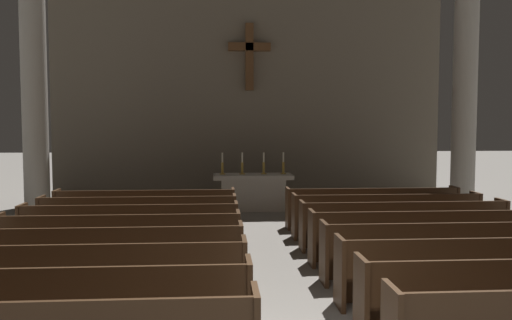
{
  "coord_description": "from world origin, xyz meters",
  "views": [
    {
      "loc": [
        -0.96,
        -4.75,
        2.44
      ],
      "look_at": [
        0.0,
        8.9,
        1.49
      ],
      "focal_mm": 37.71,
      "sensor_mm": 36.0,
      "label": 1
    }
  ],
  "objects_px": {
    "pew_right_row_8": "(372,207)",
    "candlestick_outer_left": "(222,168)",
    "pew_right_row_6": "(403,225)",
    "pew_right_row_7": "(386,215)",
    "pew_right_row_5": "(424,236)",
    "pew_left_row_4": "(107,257)",
    "pew_left_row_3": "(90,278)",
    "pew_left_row_7": "(139,218)",
    "pew_right_row_3": "(485,270)",
    "column_right_second": "(465,81)",
    "pew_left_row_6": "(130,228)",
    "candlestick_outer_right": "(283,167)",
    "candlestick_inner_right": "(264,167)",
    "pew_left_row_5": "(120,241)",
    "pew_right_row_4": "(451,251)",
    "pew_left_row_8": "(146,210)",
    "candlestick_inner_left": "(242,167)",
    "altar": "(253,191)",
    "pew_left_row_2": "(66,306)",
    "column_left_second": "(34,78)"
  },
  "relations": [
    {
      "from": "pew_right_row_8",
      "to": "pew_right_row_4",
      "type": "bearing_deg",
      "value": -90.0
    },
    {
      "from": "pew_right_row_5",
      "to": "column_right_second",
      "type": "bearing_deg",
      "value": 58.87
    },
    {
      "from": "candlestick_outer_left",
      "to": "pew_right_row_8",
      "type": "bearing_deg",
      "value": -38.21
    },
    {
      "from": "pew_right_row_5",
      "to": "pew_right_row_3",
      "type": "bearing_deg",
      "value": -90.0
    },
    {
      "from": "pew_left_row_4",
      "to": "pew_left_row_5",
      "type": "relative_size",
      "value": 1.0
    },
    {
      "from": "pew_right_row_8",
      "to": "pew_left_row_5",
      "type": "bearing_deg",
      "value": -148.49
    },
    {
      "from": "pew_right_row_3",
      "to": "column_right_second",
      "type": "height_order",
      "value": "column_right_second"
    },
    {
      "from": "pew_left_row_4",
      "to": "pew_left_row_3",
      "type": "bearing_deg",
      "value": -90.0
    },
    {
      "from": "pew_right_row_7",
      "to": "pew_left_row_7",
      "type": "bearing_deg",
      "value": 180.0
    },
    {
      "from": "pew_right_row_4",
      "to": "candlestick_inner_left",
      "type": "relative_size",
      "value": 6.61
    },
    {
      "from": "pew_right_row_3",
      "to": "candlestick_inner_left",
      "type": "bearing_deg",
      "value": 109.86
    },
    {
      "from": "pew_left_row_4",
      "to": "pew_right_row_5",
      "type": "relative_size",
      "value": 1.0
    },
    {
      "from": "pew_left_row_6",
      "to": "pew_left_row_7",
      "type": "relative_size",
      "value": 1.0
    },
    {
      "from": "pew_right_row_8",
      "to": "candlestick_inner_right",
      "type": "distance_m",
      "value": 3.63
    },
    {
      "from": "pew_left_row_3",
      "to": "pew_left_row_5",
      "type": "relative_size",
      "value": 1.0
    },
    {
      "from": "pew_right_row_5",
      "to": "candlestick_outer_right",
      "type": "bearing_deg",
      "value": 106.5
    },
    {
      "from": "candlestick_inner_right",
      "to": "pew_left_row_3",
      "type": "bearing_deg",
      "value": -109.86
    },
    {
      "from": "pew_right_row_7",
      "to": "candlestick_outer_right",
      "type": "bearing_deg",
      "value": 114.84
    },
    {
      "from": "pew_left_row_5",
      "to": "pew_left_row_6",
      "type": "relative_size",
      "value": 1.0
    },
    {
      "from": "pew_right_row_8",
      "to": "candlestick_outer_left",
      "type": "xyz_separation_m",
      "value": [
        -3.45,
        2.71,
        0.72
      ]
    },
    {
      "from": "pew_left_row_4",
      "to": "candlestick_outer_left",
      "type": "relative_size",
      "value": 6.61
    },
    {
      "from": "pew_left_row_2",
      "to": "pew_left_row_7",
      "type": "distance_m",
      "value": 5.31
    },
    {
      "from": "pew_left_row_8",
      "to": "candlestick_outer_left",
      "type": "bearing_deg",
      "value": 57.22
    },
    {
      "from": "altar",
      "to": "pew_left_row_8",
      "type": "bearing_deg",
      "value": -133.75
    },
    {
      "from": "pew_right_row_3",
      "to": "candlestick_outer_right",
      "type": "bearing_deg",
      "value": 102.29
    },
    {
      "from": "pew_left_row_8",
      "to": "pew_right_row_5",
      "type": "bearing_deg",
      "value": -31.51
    },
    {
      "from": "candlestick_inner_right",
      "to": "candlestick_outer_right",
      "type": "distance_m",
      "value": 0.55
    },
    {
      "from": "pew_left_row_7",
      "to": "pew_left_row_8",
      "type": "distance_m",
      "value": 1.06
    },
    {
      "from": "pew_left_row_2",
      "to": "candlestick_inner_left",
      "type": "relative_size",
      "value": 6.61
    },
    {
      "from": "pew_right_row_3",
      "to": "altar",
      "type": "distance_m",
      "value": 8.43
    },
    {
      "from": "pew_right_row_6",
      "to": "candlestick_outer_right",
      "type": "relative_size",
      "value": 6.61
    },
    {
      "from": "pew_left_row_5",
      "to": "pew_right_row_8",
      "type": "height_order",
      "value": "same"
    },
    {
      "from": "pew_left_row_5",
      "to": "pew_right_row_5",
      "type": "height_order",
      "value": "same"
    },
    {
      "from": "pew_left_row_4",
      "to": "candlestick_inner_left",
      "type": "distance_m",
      "value": 7.37
    },
    {
      "from": "pew_right_row_7",
      "to": "altar",
      "type": "distance_m",
      "value": 4.58
    },
    {
      "from": "pew_right_row_3",
      "to": "pew_right_row_5",
      "type": "height_order",
      "value": "same"
    },
    {
      "from": "column_left_second",
      "to": "pew_left_row_4",
      "type": "bearing_deg",
      "value": -63.65
    },
    {
      "from": "pew_left_row_4",
      "to": "pew_right_row_4",
      "type": "distance_m",
      "value": 5.2
    },
    {
      "from": "pew_left_row_3",
      "to": "altar",
      "type": "xyz_separation_m",
      "value": [
        2.6,
        8.02,
        0.06
      ]
    },
    {
      "from": "pew_right_row_7",
      "to": "column_left_second",
      "type": "bearing_deg",
      "value": 161.48
    },
    {
      "from": "candlestick_inner_right",
      "to": "pew_right_row_5",
      "type": "bearing_deg",
      "value": -68.72
    },
    {
      "from": "candlestick_inner_left",
      "to": "pew_right_row_6",
      "type": "bearing_deg",
      "value": -59.08
    },
    {
      "from": "pew_right_row_6",
      "to": "pew_right_row_7",
      "type": "height_order",
      "value": "same"
    },
    {
      "from": "pew_right_row_3",
      "to": "pew_left_row_4",
      "type": "bearing_deg",
      "value": 168.45
    },
    {
      "from": "pew_left_row_5",
      "to": "pew_right_row_6",
      "type": "distance_m",
      "value": 5.3
    },
    {
      "from": "column_right_second",
      "to": "candlestick_inner_left",
      "type": "distance_m",
      "value": 6.36
    },
    {
      "from": "pew_right_row_5",
      "to": "pew_right_row_6",
      "type": "relative_size",
      "value": 1.0
    },
    {
      "from": "pew_right_row_6",
      "to": "altar",
      "type": "bearing_deg",
      "value": 118.24
    },
    {
      "from": "candlestick_inner_left",
      "to": "pew_left_row_5",
      "type": "bearing_deg",
      "value": -111.28
    },
    {
      "from": "pew_right_row_5",
      "to": "pew_left_row_4",
      "type": "bearing_deg",
      "value": -168.45
    }
  ]
}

